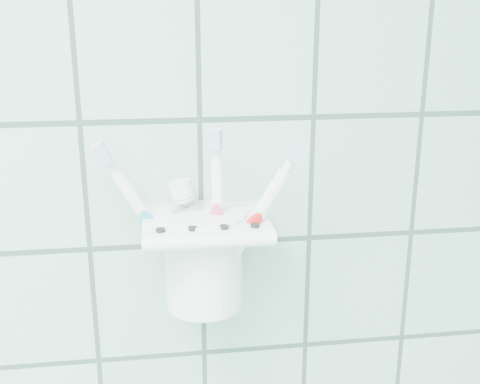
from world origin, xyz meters
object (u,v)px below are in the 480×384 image
(holder_bracket, at_px, (206,225))
(toothbrush_pink, at_px, (196,207))
(cup, at_px, (204,256))
(toothpaste_tube, at_px, (208,229))
(toothbrush_blue, at_px, (218,217))
(toothbrush_orange, at_px, (201,213))

(holder_bracket, height_order, toothbrush_pink, toothbrush_pink)
(cup, bearing_deg, holder_bracket, -61.68)
(toothpaste_tube, bearing_deg, toothbrush_blue, -74.30)
(toothbrush_blue, distance_m, toothpaste_tube, 0.02)
(toothbrush_pink, xyz_separation_m, toothbrush_blue, (0.02, -0.01, -0.01))
(toothbrush_pink, distance_m, toothbrush_orange, 0.03)
(holder_bracket, distance_m, toothpaste_tube, 0.02)
(cup, bearing_deg, toothpaste_tube, 49.08)
(toothbrush_blue, relative_size, toothbrush_orange, 0.93)
(toothbrush_pink, bearing_deg, toothbrush_orange, -86.07)
(holder_bracket, bearing_deg, cup, 118.32)
(cup, height_order, toothbrush_orange, toothbrush_orange)
(cup, bearing_deg, toothbrush_orange, -98.86)
(cup, height_order, toothbrush_pink, toothbrush_pink)
(toothbrush_blue, xyz_separation_m, toothpaste_tube, (-0.01, 0.01, -0.02))
(toothbrush_pink, relative_size, toothpaste_tube, 1.38)
(toothbrush_blue, bearing_deg, toothpaste_tube, 147.97)
(toothbrush_blue, height_order, toothbrush_orange, toothbrush_orange)
(toothbrush_orange, bearing_deg, holder_bracket, 82.94)
(holder_bracket, xyz_separation_m, toothbrush_blue, (0.01, -0.00, 0.01))
(cup, relative_size, toothbrush_orange, 0.53)
(holder_bracket, relative_size, cup, 1.23)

